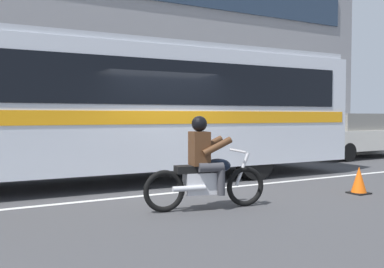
# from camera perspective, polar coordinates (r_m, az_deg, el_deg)

# --- Properties ---
(ground_plane) EXTENTS (60.00, 60.00, 0.00)m
(ground_plane) POSITION_cam_1_polar(r_m,az_deg,el_deg) (9.30, -3.65, -7.24)
(ground_plane) COLOR #3D3D3F
(sidewalk_curb) EXTENTS (28.00, 3.80, 0.15)m
(sidewalk_curb) POSITION_cam_1_polar(r_m,az_deg,el_deg) (14.02, -12.68, -3.69)
(sidewalk_curb) COLOR #B7B2A8
(sidewalk_curb) RESTS_ON ground_plane
(lane_center_stripe) EXTENTS (26.60, 0.14, 0.01)m
(lane_center_stripe) POSITION_cam_1_polar(r_m,az_deg,el_deg) (8.77, -1.95, -7.81)
(lane_center_stripe) COLOR silver
(lane_center_stripe) RESTS_ON ground_plane
(office_building_facade) EXTENTS (28.00, 0.89, 9.61)m
(office_building_facade) POSITION_cam_1_polar(r_m,az_deg,el_deg) (16.47, -15.17, 13.76)
(office_building_facade) COLOR gray
(office_building_facade) RESTS_ON ground_plane
(transit_bus) EXTENTS (12.86, 2.91, 3.22)m
(transit_bus) POSITION_cam_1_polar(r_m,az_deg,el_deg) (9.90, -12.31, 4.25)
(transit_bus) COLOR silver
(transit_bus) RESTS_ON ground_plane
(motorcycle_with_rider) EXTENTS (2.12, 0.71, 1.56)m
(motorcycle_with_rider) POSITION_cam_1_polar(r_m,az_deg,el_deg) (7.13, 1.79, -4.89)
(motorcycle_with_rider) COLOR black
(motorcycle_with_rider) RESTS_ON ground_plane
(parked_sedan_curbside) EXTENTS (4.61, 1.93, 1.64)m
(parked_sedan_curbside) POSITION_cam_1_polar(r_m,az_deg,el_deg) (16.96, 20.99, -0.10)
(parked_sedan_curbside) COLOR silver
(parked_sedan_curbside) RESTS_ON ground_plane
(traffic_cone) EXTENTS (0.36, 0.36, 0.55)m
(traffic_cone) POSITION_cam_1_polar(r_m,az_deg,el_deg) (9.22, 21.47, -5.87)
(traffic_cone) COLOR #EA590F
(traffic_cone) RESTS_ON ground_plane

